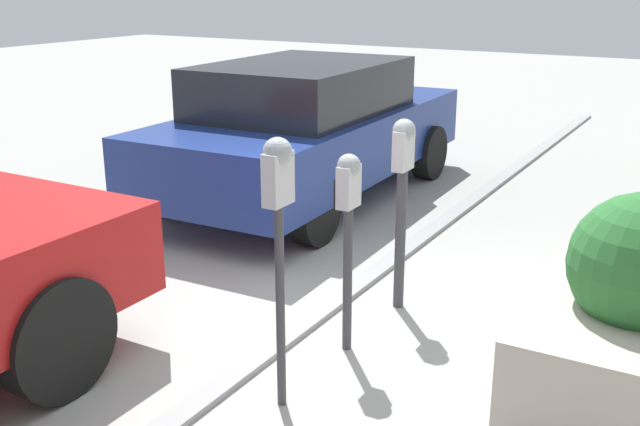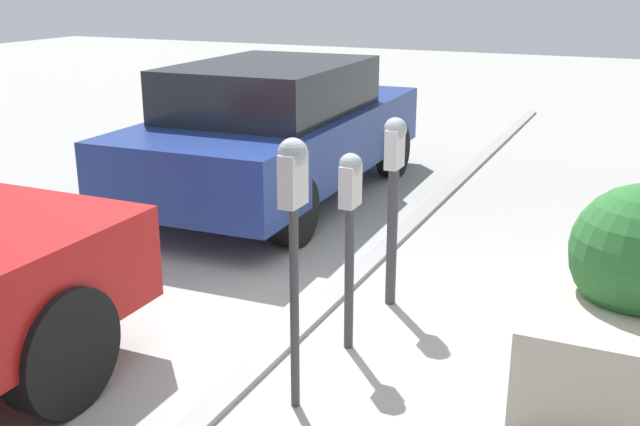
# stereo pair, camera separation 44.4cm
# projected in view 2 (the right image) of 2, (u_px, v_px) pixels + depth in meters

# --- Properties ---
(ground_plane) EXTENTS (40.00, 40.00, 0.00)m
(ground_plane) POSITION_uv_depth(u_px,v_px,m) (306.00, 336.00, 5.07)
(ground_plane) COLOR #999993
(curb_strip) EXTENTS (19.00, 0.16, 0.04)m
(curb_strip) POSITION_uv_depth(u_px,v_px,m) (295.00, 331.00, 5.10)
(curb_strip) COLOR gray
(curb_strip) RESTS_ON ground_plane
(parking_meter_nearest) EXTENTS (0.19, 0.16, 1.55)m
(parking_meter_nearest) POSITION_uv_depth(u_px,v_px,m) (293.00, 206.00, 3.90)
(parking_meter_nearest) COLOR #38383D
(parking_meter_nearest) RESTS_ON ground_plane
(parking_meter_second) EXTENTS (0.17, 0.15, 1.31)m
(parking_meter_second) POSITION_uv_depth(u_px,v_px,m) (350.00, 211.00, 4.65)
(parking_meter_second) COLOR #38383D
(parking_meter_second) RESTS_ON ground_plane
(parking_meter_middle) EXTENTS (0.19, 0.16, 1.40)m
(parking_meter_middle) POSITION_uv_depth(u_px,v_px,m) (394.00, 179.00, 5.30)
(parking_meter_middle) COLOR #38383D
(parking_meter_middle) RESTS_ON ground_plane
(planter_box) EXTENTS (1.54, 1.10, 1.24)m
(planter_box) POSITION_uv_depth(u_px,v_px,m) (633.00, 312.00, 4.32)
(planter_box) COLOR #B2A899
(planter_box) RESTS_ON ground_plane
(parked_car_middle) EXTENTS (4.41, 1.95, 1.48)m
(parked_car_middle) POSITION_uv_depth(u_px,v_px,m) (278.00, 128.00, 8.03)
(parked_car_middle) COLOR navy
(parked_car_middle) RESTS_ON ground_plane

